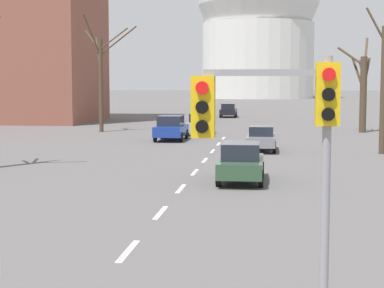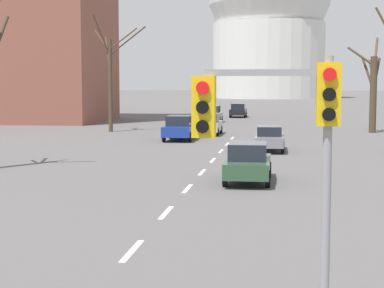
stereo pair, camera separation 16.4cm
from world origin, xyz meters
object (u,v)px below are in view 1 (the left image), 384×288
(sedan_mid_centre, at_px, (171,128))
(sedan_far_left, at_px, (241,162))
(sedan_near_left, at_px, (228,110))
(sedan_distant_centre, at_px, (200,124))
(sedan_far_right, at_px, (202,114))
(sedan_near_right, at_px, (261,138))
(traffic_signal_near_right, at_px, (281,125))

(sedan_mid_centre, height_order, sedan_far_left, sedan_mid_centre)
(sedan_near_left, bearing_deg, sedan_distant_centre, -91.13)
(sedan_far_right, bearing_deg, sedan_near_right, -77.10)
(sedan_near_left, distance_m, sedan_far_right, 10.68)
(sedan_far_left, xyz_separation_m, sedan_distant_centre, (-4.15, 23.53, 0.02))
(sedan_near_right, height_order, sedan_mid_centre, sedan_mid_centre)
(sedan_near_left, relative_size, sedan_far_right, 1.11)
(sedan_far_left, relative_size, sedan_far_right, 1.08)
(sedan_distant_centre, bearing_deg, sedan_far_right, 95.34)
(sedan_near_right, bearing_deg, sedan_near_left, 96.44)
(sedan_near_left, height_order, sedan_far_right, sedan_far_right)
(sedan_distant_centre, bearing_deg, sedan_far_left, -79.99)
(sedan_far_left, bearing_deg, sedan_near_right, 86.90)
(traffic_signal_near_right, distance_m, sedan_far_right, 55.16)
(traffic_signal_near_right, height_order, sedan_far_left, traffic_signal_near_right)
(sedan_mid_centre, bearing_deg, sedan_near_left, 86.41)
(sedan_mid_centre, xyz_separation_m, sedan_distant_centre, (1.46, 5.18, -0.05))
(traffic_signal_near_right, distance_m, sedan_distant_centre, 39.27)
(sedan_far_left, distance_m, sedan_far_right, 39.79)
(sedan_far_right, bearing_deg, sedan_far_left, -81.86)
(sedan_near_left, relative_size, sedan_distant_centre, 0.99)
(sedan_mid_centre, relative_size, sedan_distant_centre, 0.99)
(sedan_near_right, relative_size, sedan_distant_centre, 0.95)
(sedan_near_right, xyz_separation_m, sedan_distant_centre, (-4.80, 11.58, 0.05))
(traffic_signal_near_right, xyz_separation_m, sedan_near_left, (-4.89, 65.17, -2.44))
(sedan_far_left, bearing_deg, sedan_mid_centre, 107.00)
(sedan_far_right, xyz_separation_m, sedan_distant_centre, (1.48, -15.86, -0.02))
(sedan_near_left, height_order, sedan_mid_centre, sedan_mid_centre)
(sedan_mid_centre, distance_m, sedan_distant_centre, 5.38)
(traffic_signal_near_right, relative_size, sedan_mid_centre, 0.98)
(sedan_far_left, relative_size, sedan_distant_centre, 0.95)
(sedan_near_left, xyz_separation_m, sedan_distant_centre, (-0.52, -26.35, 0.01))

